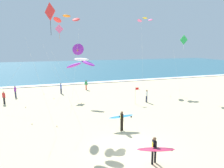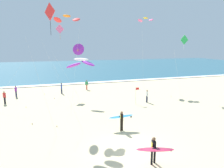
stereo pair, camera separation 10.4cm
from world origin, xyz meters
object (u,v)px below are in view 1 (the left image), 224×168
object	(u,v)px
surfer_trailing	(155,149)
kite_diamond_rose_distant	(59,31)
kite_arc_amber_close	(67,19)
bystander_red_top	(4,97)
bystander_green_top	(86,85)
kite_arc_ivory_far	(81,63)
bystander_blue_top	(61,88)
lifeguard_flag	(136,94)
kite_diamond_scarlet_outer	(49,17)
bystander_purple_top	(15,91)
kite_diamond_emerald_mid	(183,42)
kite_arc_golden_low	(145,20)
surfer_lead	(121,118)
bystander_white_top	(147,96)
kite_delta_violet_high	(78,49)

from	to	relation	value
surfer_trailing	kite_diamond_rose_distant	world-z (taller)	kite_diamond_rose_distant
kite_arc_amber_close	bystander_red_top	distance (m)	13.10
kite_diamond_rose_distant	bystander_green_top	xyz separation A→B (m)	(3.90, 0.26, -8.32)
kite_arc_ivory_far	bystander_blue_top	world-z (taller)	kite_arc_ivory_far
kite_diamond_rose_distant	lifeguard_flag	xyz separation A→B (m)	(8.07, -9.60, -7.86)
kite_diamond_scarlet_outer	bystander_red_top	bearing A→B (deg)	116.62
surfer_trailing	bystander_purple_top	distance (m)	22.56
kite_diamond_rose_distant	surfer_trailing	bearing A→B (deg)	-80.31
kite_diamond_rose_distant	kite_diamond_scarlet_outer	size ratio (longest dim) A/B	1.01
kite_diamond_emerald_mid	kite_diamond_rose_distant	bearing A→B (deg)	153.61
kite_arc_amber_close	bystander_red_top	size ratio (longest dim) A/B	6.19
kite_diamond_emerald_mid	bystander_blue_top	distance (m)	18.61
bystander_purple_top	bystander_blue_top	xyz separation A→B (m)	(6.15, 0.19, 0.00)
kite_arc_golden_low	bystander_purple_top	xyz separation A→B (m)	(-19.64, -0.08, -10.30)
surfer_lead	bystander_purple_top	world-z (taller)	surfer_lead
bystander_white_top	kite_diamond_emerald_mid	bearing A→B (deg)	13.90
kite_arc_ivory_far	kite_diamond_rose_distant	distance (m)	16.11
kite_diamond_rose_distant	kite_arc_golden_low	bearing A→B (deg)	-5.54
kite_arc_ivory_far	bystander_purple_top	xyz separation A→B (m)	(-6.80, 14.36, -4.90)
surfer_lead	surfer_trailing	bearing A→B (deg)	-89.49
surfer_lead	kite_diamond_scarlet_outer	xyz separation A→B (m)	(-5.31, 0.72, 7.95)
bystander_green_top	kite_delta_violet_high	bearing A→B (deg)	-109.71
kite_diamond_rose_distant	bystander_purple_top	distance (m)	10.53
bystander_blue_top	bystander_white_top	world-z (taller)	same
kite_diamond_scarlet_outer	kite_arc_golden_low	bearing A→B (deg)	43.52
kite_delta_violet_high	kite_diamond_scarlet_outer	xyz separation A→B (m)	(-3.53, -10.10, 2.44)
kite_delta_violet_high	bystander_red_top	bearing A→B (deg)	174.35
bystander_purple_top	bystander_white_top	size ratio (longest dim) A/B	1.00
surfer_lead	bystander_green_top	world-z (taller)	surfer_lead
kite_arc_golden_low	bystander_white_top	size ratio (longest dim) A/B	7.21
surfer_lead	kite_arc_golden_low	xyz separation A→B (m)	(9.69, 14.96, 10.07)
surfer_trailing	bystander_white_top	xyz separation A→B (m)	(5.99, 12.22, -0.23)
surfer_lead	kite_diamond_scarlet_outer	bearing A→B (deg)	172.25
bystander_blue_top	lifeguard_flag	distance (m)	11.78
bystander_red_top	kite_arc_ivory_far	bearing A→B (deg)	-55.57
bystander_purple_top	bystander_green_top	xyz separation A→B (m)	(10.21, 1.64, 0.00)
kite_arc_ivory_far	kite_arc_amber_close	bearing A→B (deg)	95.99
bystander_red_top	lifeguard_flag	xyz separation A→B (m)	(15.25, -5.06, 0.45)
surfer_lead	kite_arc_ivory_far	bearing A→B (deg)	170.52
bystander_red_top	lifeguard_flag	distance (m)	16.07
kite_arc_golden_low	bystander_red_top	bearing A→B (deg)	-171.01
kite_arc_golden_low	bystander_green_top	world-z (taller)	kite_arc_golden_low
bystander_purple_top	bystander_blue_top	distance (m)	6.15
kite_diamond_emerald_mid	surfer_trailing	bearing A→B (deg)	-131.48
bystander_purple_top	lifeguard_flag	size ratio (longest dim) A/B	0.76
surfer_lead	kite_diamond_emerald_mid	xyz separation A→B (m)	(12.20, 8.40, 6.53)
kite_arc_amber_close	lifeguard_flag	bearing A→B (deg)	11.32
surfer_trailing	bystander_green_top	xyz separation A→B (m)	(0.21, 21.86, -0.23)
surfer_lead	bystander_white_top	distance (m)	9.15
surfer_trailing	kite_delta_violet_high	xyz separation A→B (m)	(-1.82, 16.17, 5.51)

